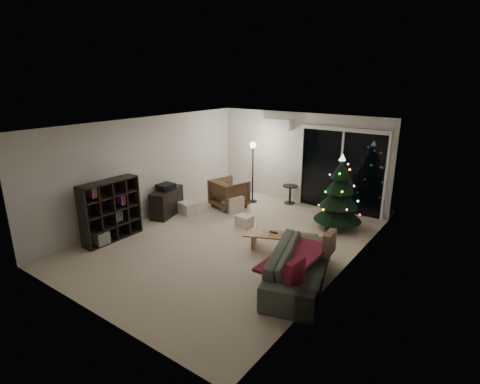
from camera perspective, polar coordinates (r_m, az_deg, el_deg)
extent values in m
plane|color=beige|center=(8.21, -1.81, -7.40)|extent=(6.50, 6.50, 0.00)
plane|color=white|center=(7.51, -1.99, 10.19)|extent=(6.50, 6.50, 0.00)
cube|color=silver|center=(10.45, 9.12, 5.04)|extent=(5.00, 0.02, 2.50)
cube|color=silver|center=(5.71, -22.41, -6.48)|extent=(5.00, 0.02, 2.50)
cube|color=silver|center=(9.46, -13.98, 3.46)|extent=(0.02, 6.50, 2.50)
cube|color=silver|center=(6.61, 15.52, -2.59)|extent=(0.02, 6.50, 2.50)
cube|color=black|center=(10.01, 15.14, 2.94)|extent=(2.20, 0.02, 2.10)
cube|color=white|center=(10.52, 5.61, 10.23)|extent=(0.90, 0.22, 0.28)
cube|color=#3F3833|center=(10.79, 15.69, -2.19)|extent=(2.60, 1.00, 0.10)
cube|color=white|center=(10.98, 16.67, 1.09)|extent=(2.20, 0.06, 1.00)
cube|color=black|center=(9.75, -11.09, -1.52)|extent=(0.72, 1.16, 0.68)
cube|color=black|center=(9.63, -11.23, 0.80)|extent=(0.34, 0.41, 0.14)
imported|color=brown|center=(10.10, -1.64, -0.22)|extent=(1.02, 1.04, 0.78)
cube|color=beige|center=(9.89, -1.12, -1.74)|extent=(0.59, 0.59, 0.41)
cube|color=silver|center=(9.77, -8.05, -2.47)|extent=(0.48, 0.40, 0.31)
cube|color=silver|center=(8.90, 0.66, -4.43)|extent=(0.40, 0.31, 0.26)
cylinder|color=black|center=(10.54, 7.61, -0.37)|extent=(0.44, 0.44, 0.52)
cylinder|color=black|center=(10.43, 1.94, 2.83)|extent=(0.26, 0.26, 1.65)
imported|color=#424540|center=(6.58, 9.01, -11.14)|extent=(1.45, 2.34, 0.64)
cube|color=maroon|center=(6.55, 8.28, -9.82)|extent=(0.68, 1.57, 0.05)
cube|color=#947759|center=(6.91, 13.46, -7.58)|extent=(0.16, 0.43, 0.42)
cube|color=maroon|center=(5.84, 8.36, -12.09)|extent=(0.15, 0.43, 0.42)
cube|color=black|center=(7.58, 5.16, -6.13)|extent=(0.16, 0.05, 0.02)
cube|color=slate|center=(7.50, 7.01, -6.44)|extent=(0.16, 0.09, 0.02)
cone|color=black|center=(8.86, 14.92, 0.03)|extent=(1.41, 1.41, 1.77)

